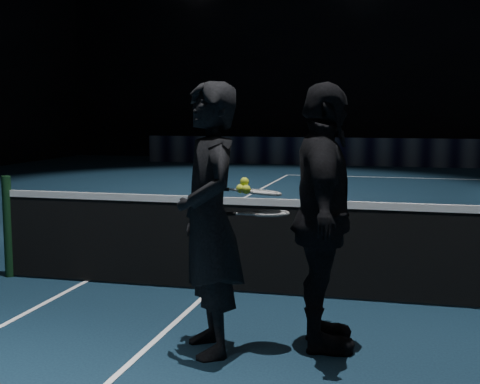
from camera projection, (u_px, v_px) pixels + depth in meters
The scene contains 6 objects.
net_post_left at pixel (8, 227), 7.20m from camera, with size 0.10×0.10×1.10m, color black.
player_a at pixel (209, 219), 4.90m from camera, with size 0.73×0.48×2.01m, color black.
player_b at pixel (323, 218), 4.98m from camera, with size 1.18×0.49×2.01m, color black.
racket_lower at pixel (270, 213), 4.94m from camera, with size 0.68×0.22×0.03m, color black, non-canonical shape.
racket_upper at pixel (263, 192), 4.95m from camera, with size 0.68×0.22×0.03m, color black, non-canonical shape.
tennis_balls at pixel (244, 187), 4.90m from camera, with size 0.12×0.10×0.12m, color #ABCD2B, non-canonical shape.
Camera 1 is at (-2.21, -6.26, 1.81)m, focal length 50.00 mm.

